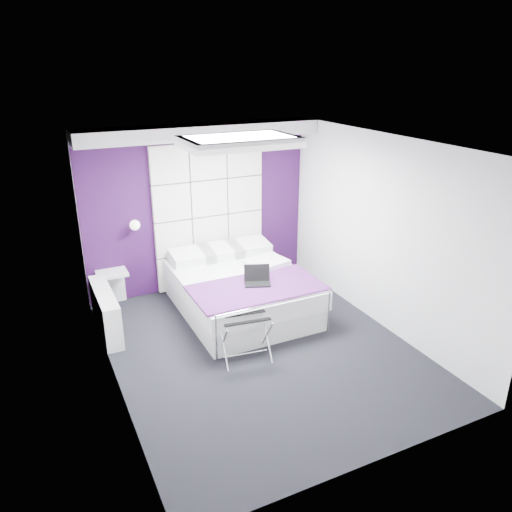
{
  "coord_description": "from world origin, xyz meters",
  "views": [
    {
      "loc": [
        -2.45,
        -4.96,
        3.45
      ],
      "look_at": [
        0.1,
        0.35,
        1.13
      ],
      "focal_mm": 35.0,
      "sensor_mm": 36.0,
      "label": 1
    }
  ],
  "objects_px": {
    "luggage_rack": "(245,338)",
    "nightstand": "(112,273)",
    "wall_lamp": "(134,224)",
    "bed": "(241,291)",
    "radiator": "(106,311)",
    "laptop": "(256,279)"
  },
  "relations": [
    {
      "from": "luggage_rack",
      "to": "laptop",
      "type": "xyz_separation_m",
      "value": [
        0.51,
        0.77,
        0.38
      ]
    },
    {
      "from": "radiator",
      "to": "nightstand",
      "type": "height_order",
      "value": "radiator"
    },
    {
      "from": "radiator",
      "to": "bed",
      "type": "height_order",
      "value": "bed"
    },
    {
      "from": "bed",
      "to": "laptop",
      "type": "relative_size",
      "value": 6.12
    },
    {
      "from": "bed",
      "to": "laptop",
      "type": "bearing_deg",
      "value": -83.66
    },
    {
      "from": "wall_lamp",
      "to": "luggage_rack",
      "type": "bearing_deg",
      "value": -70.27
    },
    {
      "from": "luggage_rack",
      "to": "nightstand",
      "type": "bearing_deg",
      "value": 126.6
    },
    {
      "from": "wall_lamp",
      "to": "laptop",
      "type": "distance_m",
      "value": 1.99
    },
    {
      "from": "radiator",
      "to": "nightstand",
      "type": "bearing_deg",
      "value": 71.57
    },
    {
      "from": "bed",
      "to": "nightstand",
      "type": "bearing_deg",
      "value": 150.12
    },
    {
      "from": "wall_lamp",
      "to": "laptop",
      "type": "xyz_separation_m",
      "value": [
        1.3,
        -1.4,
        -0.56
      ]
    },
    {
      "from": "wall_lamp",
      "to": "bed",
      "type": "height_order",
      "value": "wall_lamp"
    },
    {
      "from": "nightstand",
      "to": "wall_lamp",
      "type": "bearing_deg",
      "value": 5.71
    },
    {
      "from": "radiator",
      "to": "luggage_rack",
      "type": "height_order",
      "value": "radiator"
    },
    {
      "from": "nightstand",
      "to": "laptop",
      "type": "bearing_deg",
      "value": -38.8
    },
    {
      "from": "wall_lamp",
      "to": "radiator",
      "type": "bearing_deg",
      "value": -130.1
    },
    {
      "from": "radiator",
      "to": "luggage_rack",
      "type": "distance_m",
      "value": 2.01
    },
    {
      "from": "nightstand",
      "to": "luggage_rack",
      "type": "distance_m",
      "value": 2.46
    },
    {
      "from": "radiator",
      "to": "luggage_rack",
      "type": "bearing_deg",
      "value": -44.95
    },
    {
      "from": "bed",
      "to": "luggage_rack",
      "type": "height_order",
      "value": "bed"
    },
    {
      "from": "wall_lamp",
      "to": "luggage_rack",
      "type": "height_order",
      "value": "wall_lamp"
    },
    {
      "from": "wall_lamp",
      "to": "nightstand",
      "type": "height_order",
      "value": "wall_lamp"
    }
  ]
}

